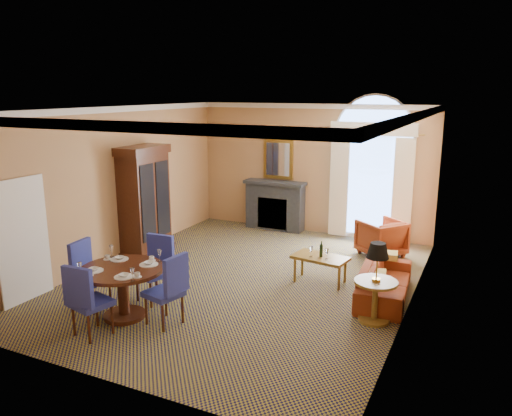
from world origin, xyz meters
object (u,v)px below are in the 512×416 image
at_px(side_table, 376,274).
at_px(armoire, 144,202).
at_px(coffee_table, 320,259).
at_px(sofa, 384,281).
at_px(dining_table, 123,281).
at_px(armchair, 381,238).

bearing_deg(side_table, armoire, 166.95).
xyz_separation_m(armoire, coffee_table, (4.04, -0.05, -0.68)).
relative_size(armoire, coffee_table, 2.20).
bearing_deg(coffee_table, sofa, 0.13).
xyz_separation_m(dining_table, sofa, (3.57, 2.56, -0.32)).
bearing_deg(armchair, dining_table, 6.32).
xyz_separation_m(dining_table, side_table, (3.62, 1.56, 0.16)).
relative_size(sofa, side_table, 1.58).
height_order(armoire, coffee_table, armoire).
bearing_deg(side_table, coffee_table, 137.23).
height_order(armchair, coffee_table, coffee_table).
height_order(dining_table, armchair, dining_table).
relative_size(sofa, coffee_table, 1.83).
bearing_deg(coffee_table, armchair, 79.61).
xyz_separation_m(armoire, side_table, (5.32, -1.23, -0.37)).
relative_size(dining_table, sofa, 0.67).
bearing_deg(coffee_table, armoire, -172.47).
distance_m(sofa, armchair, 2.32).
xyz_separation_m(armchair, side_table, (0.57, -3.26, 0.38)).
relative_size(dining_table, armchair, 1.51).
bearing_deg(armchair, coffee_table, 19.91).
distance_m(dining_table, coffee_table, 3.60).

